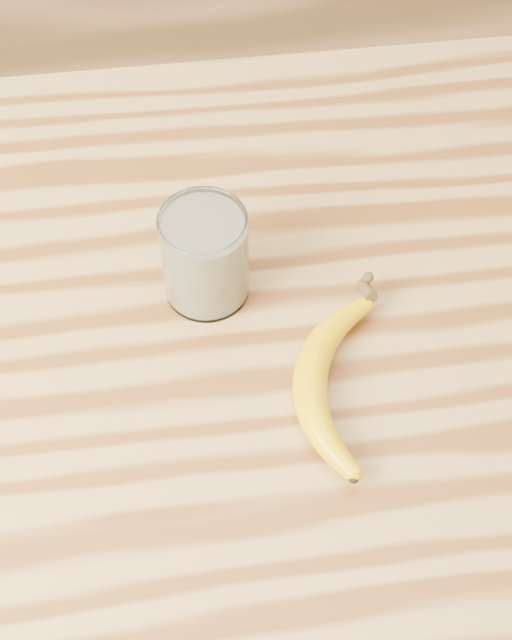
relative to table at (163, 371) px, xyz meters
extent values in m
plane|color=#99653C|center=(0.00, 0.00, -0.77)|extent=(4.00, 4.00, 0.00)
cube|color=#AB7E42|center=(0.00, 0.00, 0.11)|extent=(1.20, 0.80, 0.04)
cylinder|color=brown|center=(0.54, 0.34, -0.34)|extent=(0.06, 0.06, 0.86)
cylinder|color=white|center=(0.06, 0.02, 0.19)|extent=(0.09, 0.09, 0.11)
torus|color=white|center=(0.06, 0.02, 0.24)|extent=(0.09, 0.09, 0.00)
cylinder|color=beige|center=(0.06, 0.02, 0.18)|extent=(0.08, 0.08, 0.10)
camera|label=1|loc=(0.04, -0.57, 0.91)|focal=50.00mm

